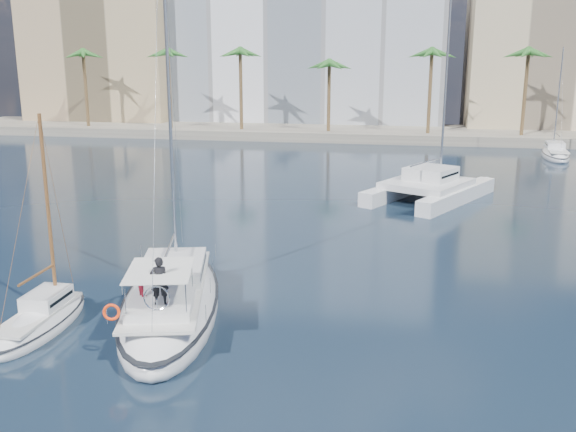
# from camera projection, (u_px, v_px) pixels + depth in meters

# --- Properties ---
(ground) EXTENTS (160.00, 160.00, 0.00)m
(ground) POSITION_uv_depth(u_px,v_px,m) (305.00, 308.00, 28.32)
(ground) COLOR black
(ground) RESTS_ON ground
(quay) EXTENTS (120.00, 14.00, 1.20)m
(quay) POSITION_uv_depth(u_px,v_px,m) (376.00, 133.00, 86.32)
(quay) COLOR gray
(quay) RESTS_ON ground
(building_modern) EXTENTS (42.00, 16.00, 28.00)m
(building_modern) POSITION_uv_depth(u_px,v_px,m) (303.00, 33.00, 96.61)
(building_modern) COLOR white
(building_modern) RESTS_ON ground
(building_tan_left) EXTENTS (22.00, 14.00, 22.00)m
(building_tan_left) POSITION_uv_depth(u_px,v_px,m) (107.00, 54.00, 98.84)
(building_tan_left) COLOR tan
(building_tan_left) RESTS_ON ground
(building_beige) EXTENTS (20.00, 14.00, 20.00)m
(building_beige) POSITION_uv_depth(u_px,v_px,m) (542.00, 61.00, 88.70)
(building_beige) COLOR beige
(building_beige) RESTS_ON ground
(palm_left) EXTENTS (3.60, 3.60, 12.30)m
(palm_left) POSITION_uv_depth(u_px,v_px,m) (123.00, 59.00, 86.16)
(palm_left) COLOR brown
(palm_left) RESTS_ON ground
(palm_centre) EXTENTS (3.60, 3.60, 12.30)m
(palm_centre) POSITION_uv_depth(u_px,v_px,m) (377.00, 59.00, 80.14)
(palm_centre) COLOR brown
(palm_centre) RESTS_ON ground
(main_sloop) EXTENTS (7.03, 13.30, 18.85)m
(main_sloop) POSITION_uv_depth(u_px,v_px,m) (171.00, 303.00, 27.41)
(main_sloop) COLOR white
(main_sloop) RESTS_ON ground
(small_sloop) EXTENTS (2.06, 6.37, 9.14)m
(small_sloop) POSITION_uv_depth(u_px,v_px,m) (41.00, 321.00, 26.03)
(small_sloop) COLOR white
(small_sloop) RESTS_ON ground
(catamaran) EXTENTS (10.51, 12.96, 16.96)m
(catamaran) POSITION_uv_depth(u_px,v_px,m) (429.00, 185.00, 49.31)
(catamaran) COLOR white
(catamaran) RESTS_ON ground
(seagull) EXTENTS (1.10, 0.47, 0.20)m
(seagull) POSITION_uv_depth(u_px,v_px,m) (174.00, 283.00, 28.93)
(seagull) COLOR silver
(seagull) RESTS_ON ground
(moored_yacht_a) EXTENTS (3.37, 9.52, 11.90)m
(moored_yacht_a) POSITION_uv_depth(u_px,v_px,m) (555.00, 158.00, 69.58)
(moored_yacht_a) COLOR white
(moored_yacht_a) RESTS_ON ground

